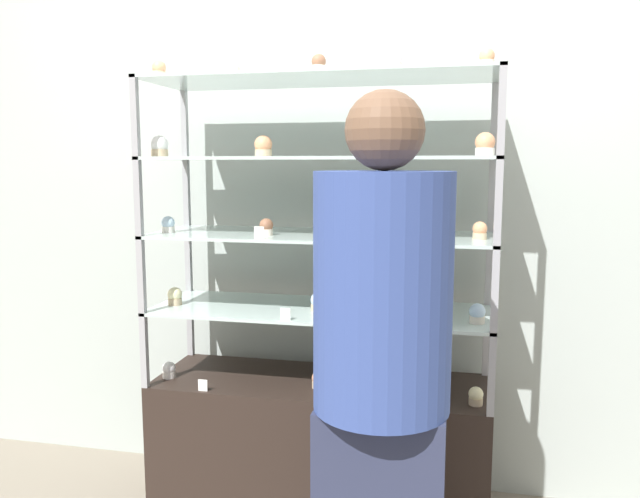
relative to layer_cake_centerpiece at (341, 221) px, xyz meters
The scene contains 33 objects.
back_wall 0.40m from the layer_cake_centerpiece, 102.50° to the left, with size 8.00×0.05×2.60m.
display_base 0.92m from the layer_cake_centerpiece, behind, with size 1.29×0.44×0.56m.
display_riser_lower 0.37m from the layer_cake_centerpiece, behind, with size 1.29×0.44×0.29m.
display_riser_middle 0.11m from the layer_cake_centerpiece, behind, with size 1.29×0.44×0.29m.
display_riser_upper 0.23m from the layer_cake_centerpiece, behind, with size 1.29×0.44×0.29m.
display_riser_top 0.52m from the layer_cake_centerpiece, behind, with size 1.29×0.44×0.29m.
layer_cake_centerpiece is the anchor object (origin of this frame).
sheet_cake_frosted 0.39m from the layer_cake_centerpiece, 10.18° to the left, with size 0.25×0.17×0.06m.
cupcake_0 0.91m from the layer_cake_centerpiece, behind, with size 0.05×0.05×0.06m.
cupcake_1 0.61m from the layer_cake_centerpiece, 136.46° to the right, with size 0.05×0.05×0.06m.
cupcake_2 0.79m from the layer_cake_centerpiece, 12.51° to the right, with size 0.05×0.05×0.06m.
price_tag_0 0.80m from the layer_cake_centerpiece, 158.30° to the right, with size 0.04×0.00×0.04m.
cupcake_3 0.73m from the layer_cake_centerpiece, behind, with size 0.06×0.06×0.07m.
cupcake_4 0.32m from the layer_cake_centerpiece, 160.47° to the right, with size 0.06×0.06×0.07m.
cupcake_5 0.60m from the layer_cake_centerpiece, 10.37° to the right, with size 0.06×0.06×0.07m.
price_tag_1 0.41m from the layer_cake_centerpiece, 130.38° to the right, with size 0.04×0.00×0.04m.
cupcake_6 0.67m from the layer_cake_centerpiece, behind, with size 0.05×0.05×0.06m.
cupcake_7 0.28m from the layer_cake_centerpiece, 163.76° to the right, with size 0.05×0.05×0.06m.
cupcake_8 0.50m from the layer_cake_centerpiece, ahead, with size 0.05×0.05×0.06m.
price_tag_2 0.33m from the layer_cake_centerpiece, 143.19° to the right, with size 0.04×0.00×0.04m.
cupcake_9 0.74m from the layer_cake_centerpiece, behind, with size 0.07×0.07×0.08m.
cupcake_10 0.40m from the layer_cake_centerpiece, behind, with size 0.07×0.07×0.08m.
cupcake_11 0.30m from the layer_cake_centerpiece, 15.78° to the right, with size 0.07×0.07×0.08m.
cupcake_12 0.58m from the layer_cake_centerpiece, 10.97° to the right, with size 0.07×0.07×0.08m.
price_tag_3 0.34m from the layer_cake_centerpiece, 58.98° to the right, with size 0.04×0.00×0.04m.
cupcake_13 0.89m from the layer_cake_centerpiece, behind, with size 0.05×0.05×0.07m.
cupcake_14 0.69m from the layer_cake_centerpiece, 168.61° to the right, with size 0.05×0.05×0.07m.
cupcake_15 0.57m from the layer_cake_centerpiece, 132.93° to the right, with size 0.05×0.05×0.07m.
cupcake_16 0.60m from the layer_cake_centerpiece, 16.47° to the right, with size 0.05×0.05×0.07m.
cupcake_17 0.76m from the layer_cake_centerpiece, ahead, with size 0.05×0.05×0.07m.
price_tag_4 0.59m from the layer_cake_centerpiece, 64.12° to the right, with size 0.04×0.00×0.04m.
donut_glazed 0.71m from the layer_cake_centerpiece, behind, with size 0.12×0.12×0.03m.
customer_figure 0.77m from the layer_cake_centerpiece, 70.24° to the right, with size 0.37×0.37×1.60m.
Camera 1 is at (0.50, -2.29, 1.41)m, focal length 35.00 mm.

